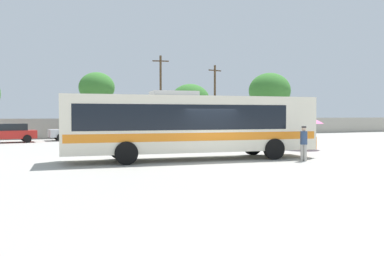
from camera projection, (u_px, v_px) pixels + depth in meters
ground_plane at (150, 147)px, 28.18m from camera, size 300.00×300.00×0.00m
perimeter_wall at (113, 128)px, 39.58m from camera, size 80.00×0.30×1.87m
coach_bus_cream_orange at (189, 123)px, 19.94m from camera, size 12.71×3.76×3.36m
attendant_by_bus_door at (304, 141)px, 19.33m from camera, size 0.47×0.47×1.67m
vendor_umbrella_secondary_pink at (306, 119)px, 25.86m from camera, size 2.20×2.20×2.27m
parked_car_leftmost_red at (10, 133)px, 32.24m from camera, size 4.19×2.29×1.51m
parked_car_second_silver at (76, 131)px, 35.30m from camera, size 4.45×2.19×1.49m
parked_car_third_grey at (157, 130)px, 37.58m from camera, size 4.21×2.19×1.47m
parked_car_rightmost_grey at (222, 129)px, 40.50m from camera, size 4.36×2.10×1.41m
utility_pole_near at (215, 98)px, 46.90m from camera, size 1.78×0.54×7.97m
utility_pole_far at (161, 94)px, 44.50m from camera, size 1.78×0.52×8.74m
roadside_tree_midleft at (97, 88)px, 42.23m from camera, size 3.71×3.71×6.67m
roadside_tree_midright at (190, 101)px, 48.29m from camera, size 4.74×4.74×5.91m
roadside_tree_right at (270, 91)px, 53.81m from camera, size 5.54×5.54×7.81m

